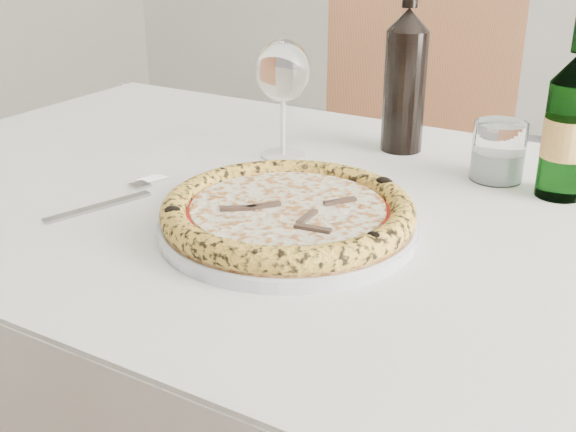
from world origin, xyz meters
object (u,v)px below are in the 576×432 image
chair_far (410,169)px  plate (288,225)px  dining_table (321,270)px  tumbler (498,155)px  pizza (288,211)px  beer_bottle (568,127)px  wine_bottle (405,79)px  wine_glass (283,74)px

chair_far → plate: (0.11, -0.89, 0.23)m
dining_table → chair_far: chair_far is taller
plate → tumbler: bearing=57.4°
pizza → tumbler: (0.18, 0.28, 0.01)m
beer_bottle → wine_bottle: 0.26m
plate → tumbler: (0.18, 0.28, 0.03)m
wine_bottle → pizza: bearing=-93.7°
dining_table → pizza: size_ratio=4.84×
beer_bottle → plate: bearing=-136.3°
wine_glass → beer_bottle: (0.39, 0.01, -0.03)m
dining_table → wine_bottle: size_ratio=5.46×
tumbler → wine_glass: bearing=-172.7°
dining_table → wine_bottle: wine_bottle is taller
dining_table → plate: plate is taller
pizza → tumbler: size_ratio=3.62×
pizza → beer_bottle: (0.27, 0.25, 0.07)m
dining_table → pizza: 0.16m
plate → pizza: (-0.00, 0.00, 0.02)m
pizza → tumbler: 0.34m
dining_table → beer_bottle: 0.36m
chair_far → pizza: chair_far is taller
pizza → wine_glass: 0.29m
dining_table → beer_bottle: beer_bottle is taller
wine_bottle → chair_far: bearing=103.7°
dining_table → wine_glass: bearing=131.2°
wine_bottle → plate: bearing=-93.7°
plate → wine_bottle: (0.02, 0.35, 0.10)m
wine_glass → beer_bottle: 0.39m
beer_bottle → tumbler: bearing=161.4°
dining_table → plate: bearing=-90.0°
dining_table → wine_glass: wine_glass is taller
chair_far → tumbler: (0.29, -0.60, 0.26)m
tumbler → beer_bottle: size_ratio=0.35×
pizza → wine_bottle: wine_bottle is taller
plate → tumbler: size_ratio=3.71×
chair_far → wine_glass: size_ratio=5.34×
dining_table → pizza: bearing=-90.0°
plate → beer_bottle: beer_bottle is taller
tumbler → beer_bottle: (0.09, -0.03, 0.06)m
plate → tumbler: 0.34m
wine_glass → tumbler: size_ratio=2.17×
dining_table → tumbler: 0.29m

